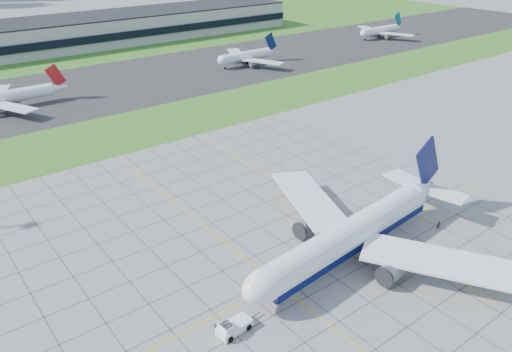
# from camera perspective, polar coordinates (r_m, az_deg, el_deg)

# --- Properties ---
(ground) EXTENTS (1400.00, 1400.00, 0.00)m
(ground) POSITION_cam_1_polar(r_m,az_deg,el_deg) (103.44, 6.13, -9.55)
(ground) COLOR gray
(ground) RESTS_ON ground
(grass_median) EXTENTS (700.00, 35.00, 0.04)m
(grass_median) POSITION_cam_1_polar(r_m,az_deg,el_deg) (171.58, -14.94, 4.92)
(grass_median) COLOR #326F1F
(grass_median) RESTS_ON ground
(asphalt_taxiway) EXTENTS (700.00, 75.00, 0.04)m
(asphalt_taxiway) POSITION_cam_1_polar(r_m,az_deg,el_deg) (221.05, -20.82, 8.90)
(asphalt_taxiway) COLOR #383838
(asphalt_taxiway) RESTS_ON ground
(grass_far) EXTENTS (700.00, 145.00, 0.04)m
(grass_far) POSITION_cam_1_polar(r_m,az_deg,el_deg) (325.38, -27.17, 12.99)
(grass_far) COLOR #326F1F
(grass_far) RESTS_ON ground
(apron_markings) EXTENTS (120.00, 130.00, 0.03)m
(apron_markings) POSITION_cam_1_polar(r_m,az_deg,el_deg) (110.37, 2.33, -6.82)
(apron_markings) COLOR #474744
(apron_markings) RESTS_ON ground
(terminal) EXTENTS (260.00, 43.00, 15.80)m
(terminal) POSITION_cam_1_polar(r_m,az_deg,el_deg) (310.11, -19.09, 15.37)
(terminal) COLOR #B7B7B2
(terminal) RESTS_ON ground
(airliner) EXTENTS (61.17, 61.76, 19.26)m
(airliner) POSITION_cam_1_polar(r_m,az_deg,el_deg) (102.81, 10.85, -6.61)
(airliner) COLOR white
(airliner) RESTS_ON ground
(pushback_tug) EXTENTS (9.01, 3.58, 2.48)m
(pushback_tug) POSITION_cam_1_polar(r_m,az_deg,el_deg) (86.74, -2.67, -16.88)
(pushback_tug) COLOR white
(pushback_tug) RESTS_ON ground
(crew_near) EXTENTS (0.64, 0.69, 1.59)m
(crew_near) POSITION_cam_1_polar(r_m,az_deg,el_deg) (87.33, -4.69, -16.86)
(crew_near) COLOR black
(crew_near) RESTS_ON ground
(crew_far) EXTENTS (1.04, 0.89, 1.88)m
(crew_far) POSITION_cam_1_polar(r_m,az_deg,el_deg) (119.39, 20.19, -5.31)
(crew_far) COLOR black
(crew_far) RESTS_ON ground
(distant_jet_2) EXTENTS (33.08, 42.66, 14.08)m
(distant_jet_2) POSITION_cam_1_polar(r_m,az_deg,el_deg) (249.99, -1.05, 13.56)
(distant_jet_2) COLOR white
(distant_jet_2) RESTS_ON ground
(distant_jet_3) EXTENTS (34.32, 42.66, 14.08)m
(distant_jet_3) POSITION_cam_1_polar(r_m,az_deg,el_deg) (325.05, 14.05, 15.85)
(distant_jet_3) COLOR white
(distant_jet_3) RESTS_ON ground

